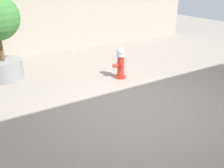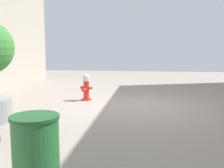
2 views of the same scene
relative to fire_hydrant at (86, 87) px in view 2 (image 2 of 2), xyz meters
The scene contains 3 objects.
ground_plane 1.83m from the fire_hydrant, 159.06° to the left, with size 23.40×23.40×0.00m, color gray.
fire_hydrant is the anchor object (origin of this frame).
trash_bin 5.43m from the fire_hydrant, 96.78° to the left, with size 0.58×0.58×0.89m.
Camera 2 is at (-0.27, 7.64, 1.67)m, focal length 42.86 mm.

